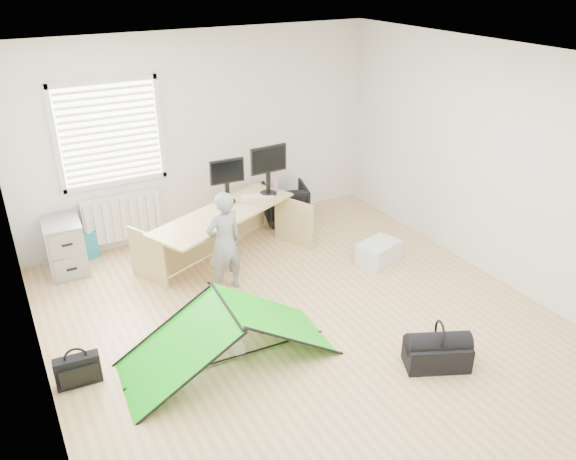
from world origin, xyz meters
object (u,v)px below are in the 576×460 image
laptop_bag (78,370)px  person (224,243)px  storage_crate (379,253)px  monitor_left (227,187)px  duffel_bag (437,355)px  thermos (276,184)px  kite (228,333)px  office_chair (285,203)px  filing_cabinet (65,247)px  desk (225,237)px  monitor_right (268,177)px

laptop_bag → person: bearing=30.3°
person → storage_crate: bearing=160.8°
person → storage_crate: 2.02m
monitor_left → laptop_bag: size_ratio=1.12×
monitor_left → duffel_bag: monitor_left is taller
thermos → kite: 2.69m
office_chair → duffel_bag: size_ratio=1.02×
monitor_left → duffel_bag: 3.28m
person → kite: bearing=58.6°
filing_cabinet → thermos: bearing=-6.6°
monitor_left → laptop_bag: 2.92m
filing_cabinet → office_chair: filing_cabinet is taller
filing_cabinet → duffel_bag: size_ratio=1.12×
office_chair → duffel_bag: (-0.32, -3.54, -0.15)m
duffel_bag → filing_cabinet: bearing=152.2°
desk → thermos: 1.02m
laptop_bag → duffel_bag: laptop_bag is taller
filing_cabinet → laptop_bag: 2.20m
duffel_bag → kite: bearing=173.4°
filing_cabinet → person: person is taller
filing_cabinet → thermos: 2.74m
filing_cabinet → laptop_bag: size_ratio=1.69×
laptop_bag → storage_crate: bearing=12.9°
thermos → office_chair: (0.38, 0.42, -0.52)m
office_chair → storage_crate: size_ratio=1.21×
storage_crate → office_chair: bearing=104.0°
laptop_bag → monitor_right: bearing=36.8°
duffel_bag → office_chair: bearing=109.7°
desk → office_chair: bearing=5.5°
laptop_bag → thermos: bearing=36.0°
kite → desk: bearing=71.0°
kite → laptop_bag: kite is taller
desk → laptop_bag: size_ratio=5.06×
storage_crate → kite: bearing=-160.9°
office_chair → thermos: bearing=64.6°
desk → thermos: thermos is taller
monitor_right → kite: monitor_right is taller
monitor_left → storage_crate: bearing=-36.2°
thermos → storage_crate: (0.80, -1.25, -0.65)m
monitor_left → filing_cabinet: bearing=170.1°
desk → laptop_bag: 2.53m
filing_cabinet → thermos: thermos is taller
monitor_right → laptop_bag: (-2.82, -1.71, -0.78)m
thermos → duffel_bag: thermos is taller
desk → monitor_right: monitor_right is taller
thermos → filing_cabinet: bearing=170.6°
desk → duffel_bag: (0.93, -2.83, -0.21)m
desk → thermos: size_ratio=8.86×
storage_crate → duffel_bag: (-0.74, -1.87, -0.01)m
thermos → kite: (-1.62, -2.09, -0.48)m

